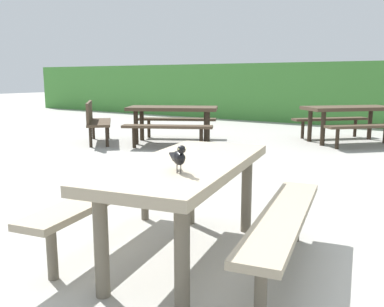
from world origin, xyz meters
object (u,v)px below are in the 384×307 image
at_px(bird_grackle, 179,157).
at_px(park_bench_side, 95,119).
at_px(picnic_table_mid_right, 173,116).
at_px(picnic_table_foreground, 187,186).
at_px(picnic_table_mid_left, 348,115).

distance_m(bird_grackle, park_bench_side, 6.23).
bearing_deg(bird_grackle, picnic_table_mid_right, 126.52).
relative_size(picnic_table_foreground, picnic_table_mid_right, 0.88).
height_order(picnic_table_foreground, picnic_table_mid_right, same).
xyz_separation_m(bird_grackle, picnic_table_mid_left, (-0.56, 6.80, -0.29)).
bearing_deg(park_bench_side, bird_grackle, -38.78).
bearing_deg(picnic_table_mid_left, picnic_table_foreground, -86.61).
distance_m(picnic_table_foreground, picnic_table_mid_right, 5.56).
xyz_separation_m(picnic_table_mid_right, park_bench_side, (-1.31, -0.88, -0.07)).
bearing_deg(picnic_table_foreground, park_bench_side, 142.74).
xyz_separation_m(picnic_table_mid_left, picnic_table_mid_right, (-2.97, -2.03, 0.00)).
height_order(picnic_table_mid_left, park_bench_side, park_bench_side).
distance_m(picnic_table_mid_left, park_bench_side, 5.18).
bearing_deg(picnic_table_foreground, picnic_table_mid_right, 127.15).
xyz_separation_m(picnic_table_foreground, bird_grackle, (0.18, -0.34, 0.29)).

